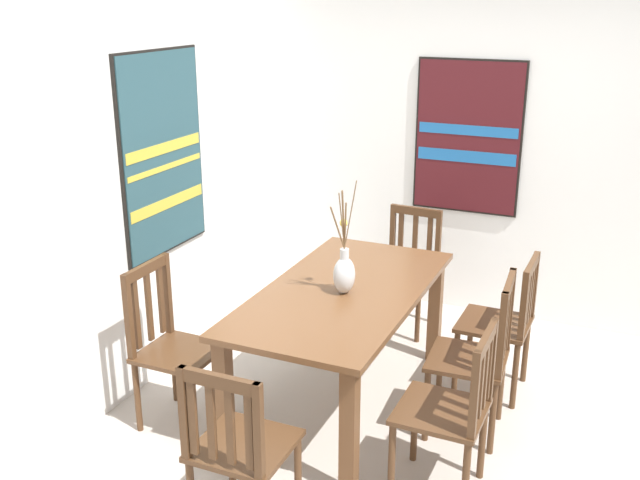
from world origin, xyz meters
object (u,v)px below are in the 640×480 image
object	(u,v)px
chair_0	(453,409)
chair_2	(171,344)
chair_4	(478,355)
painting_on_side_wall	(468,137)
chair_5	(407,266)
centerpiece_vase	(344,272)
painting_on_back_wall	(162,154)
dining_table	(343,308)
chair_3	(504,321)
chair_1	(238,447)

from	to	relation	value
chair_0	chair_2	distance (m)	1.63
chair_4	painting_on_side_wall	xyz separation A→B (m)	(1.68, 0.50, 0.88)
chair_2	chair_5	xyz separation A→B (m)	(1.79, -0.84, -0.02)
centerpiece_vase	painting_on_back_wall	xyz separation A→B (m)	(0.08, 1.26, 0.56)
dining_table	chair_3	xyz separation A→B (m)	(0.54, -0.85, -0.16)
chair_3	painting_on_back_wall	distance (m)	2.35
chair_0	chair_3	size ratio (longest dim) A/B	1.01
centerpiece_vase	chair_4	size ratio (longest dim) A/B	0.71
chair_0	chair_4	world-z (taller)	chair_4
chair_3	chair_4	distance (m)	0.52
painting_on_back_wall	painting_on_side_wall	world-z (taller)	painting_on_back_wall
dining_table	chair_2	size ratio (longest dim) A/B	1.79
chair_0	painting_on_side_wall	distance (m)	2.48
chair_0	chair_3	xyz separation A→B (m)	(1.10, -0.04, 0.00)
chair_3	chair_1	bearing A→B (deg)	155.01
dining_table	painting_on_back_wall	distance (m)	1.47
dining_table	chair_1	world-z (taller)	chair_1
painting_on_side_wall	painting_on_back_wall	bearing A→B (deg)	137.44
chair_3	chair_5	size ratio (longest dim) A/B	1.00
dining_table	chair_5	distance (m)	1.24
centerpiece_vase	chair_2	world-z (taller)	centerpiece_vase
centerpiece_vase	chair_0	bearing A→B (deg)	-123.32
chair_1	chair_3	distance (m)	1.98
dining_table	chair_1	size ratio (longest dim) A/B	1.90
chair_2	chair_4	world-z (taller)	chair_2
chair_0	chair_3	distance (m)	1.10
chair_4	chair_0	bearing A→B (deg)	-179.51
chair_3	chair_5	xyz separation A→B (m)	(0.68, 0.83, -0.01)
chair_1	dining_table	bearing A→B (deg)	0.42
chair_2	centerpiece_vase	bearing A→B (deg)	-58.60
chair_0	dining_table	bearing A→B (deg)	55.22
chair_2	painting_on_back_wall	distance (m)	1.19
chair_1	painting_on_back_wall	xyz separation A→B (m)	(1.29, 1.24, 0.96)
chair_1	painting_on_side_wall	world-z (taller)	painting_on_side_wall
chair_1	chair_2	size ratio (longest dim) A/B	0.95
chair_4	painting_on_side_wall	size ratio (longest dim) A/B	0.83
centerpiece_vase	chair_1	xyz separation A→B (m)	(-1.21, 0.01, -0.40)
chair_3	painting_on_back_wall	world-z (taller)	painting_on_back_wall
chair_2	chair_4	bearing A→B (deg)	-70.16
chair_2	painting_on_back_wall	bearing A→B (deg)	34.24
chair_1	chair_2	bearing A→B (deg)	50.52
chair_5	painting_on_side_wall	bearing A→B (deg)	-30.79
dining_table	chair_5	xyz separation A→B (m)	(1.23, -0.01, -0.17)
dining_table	chair_4	xyz separation A→B (m)	(0.02, -0.80, -0.15)
chair_2	painting_on_back_wall	size ratio (longest dim) A/B	0.76
chair_0	chair_1	xyz separation A→B (m)	(-0.69, 0.79, 0.00)
dining_table	chair_1	bearing A→B (deg)	-179.58
centerpiece_vase	chair_5	xyz separation A→B (m)	(1.27, 0.01, -0.41)
dining_table	centerpiece_vase	bearing A→B (deg)	-153.53
chair_1	chair_5	world-z (taller)	chair_1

